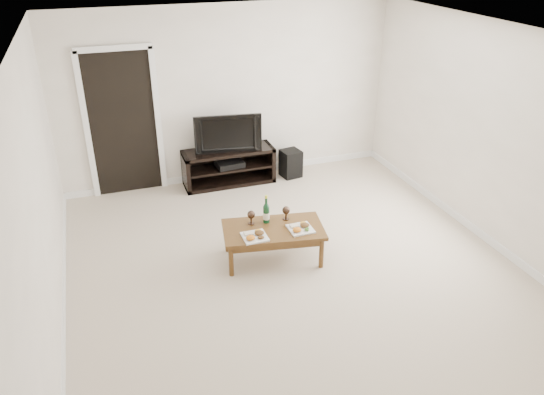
{
  "coord_description": "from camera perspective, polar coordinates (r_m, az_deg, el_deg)",
  "views": [
    {
      "loc": [
        -1.88,
        -4.67,
        3.51
      ],
      "look_at": [
        -0.09,
        0.52,
        0.7
      ],
      "focal_mm": 35.0,
      "sensor_mm": 36.0,
      "label": 1
    }
  ],
  "objects": [
    {
      "name": "plate_left",
      "position": [
        5.91,
        -1.87,
        -4.04
      ],
      "size": [
        0.27,
        0.27,
        0.07
      ],
      "primitive_type": "cube",
      "color": "white",
      "rests_on": "coffee_table"
    },
    {
      "name": "television",
      "position": [
        7.85,
        -4.83,
        7.06
      ],
      "size": [
        0.99,
        0.27,
        0.57
      ],
      "primitive_type": "imported",
      "rotation": [
        0.0,
        0.0,
        -0.15
      ],
      "color": "black",
      "rests_on": "media_console"
    },
    {
      "name": "floor",
      "position": [
        6.14,
        2.42,
        -7.81
      ],
      "size": [
        5.5,
        5.5,
        0.0
      ],
      "primitive_type": "plane",
      "color": "beige",
      "rests_on": "ground"
    },
    {
      "name": "subwoofer",
      "position": [
        8.31,
        2.02,
        3.69
      ],
      "size": [
        0.33,
        0.33,
        0.43
      ],
      "primitive_type": "cube",
      "rotation": [
        0.0,
        0.0,
        0.16
      ],
      "color": "black",
      "rests_on": "ground"
    },
    {
      "name": "goblet_left",
      "position": [
        6.16,
        -2.26,
        -2.15
      ],
      "size": [
        0.09,
        0.09,
        0.17
      ],
      "primitive_type": null,
      "color": "#38281E",
      "rests_on": "coffee_table"
    },
    {
      "name": "back_wall",
      "position": [
        7.99,
        -4.73,
        10.94
      ],
      "size": [
        5.0,
        0.04,
        2.6
      ],
      "primitive_type": "cube",
      "color": "white",
      "rests_on": "ground"
    },
    {
      "name": "goblet_right",
      "position": [
        6.25,
        1.52,
        -1.67
      ],
      "size": [
        0.09,
        0.09,
        0.17
      ],
      "primitive_type": null,
      "color": "#38281E",
      "rests_on": "coffee_table"
    },
    {
      "name": "media_console",
      "position": [
        8.06,
        -4.68,
        3.34
      ],
      "size": [
        1.37,
        0.45,
        0.55
      ],
      "primitive_type": "cube",
      "color": "black",
      "rests_on": "ground"
    },
    {
      "name": "doorway",
      "position": [
        7.82,
        -15.73,
        7.54
      ],
      "size": [
        0.9,
        0.02,
        2.05
      ],
      "primitive_type": "cube",
      "color": "black",
      "rests_on": "ground"
    },
    {
      "name": "av_receiver",
      "position": [
        8.04,
        -4.59,
        3.65
      ],
      "size": [
        0.43,
        0.34,
        0.08
      ],
      "primitive_type": "cube",
      "rotation": [
        0.0,
        0.0,
        0.1
      ],
      "color": "black",
      "rests_on": "media_console"
    },
    {
      "name": "plate_right",
      "position": [
        6.07,
        3.09,
        -3.19
      ],
      "size": [
        0.27,
        0.27,
        0.07
      ],
      "primitive_type": "cube",
      "color": "white",
      "rests_on": "coffee_table"
    },
    {
      "name": "ceiling",
      "position": [
        5.12,
        3.0,
        17.04
      ],
      "size": [
        5.0,
        5.5,
        0.04
      ],
      "primitive_type": "cube",
      "color": "white",
      "rests_on": "back_wall"
    },
    {
      "name": "wine_bottle",
      "position": [
        6.14,
        -0.62,
        -1.25
      ],
      "size": [
        0.07,
        0.07,
        0.35
      ],
      "primitive_type": "cylinder",
      "color": "#0F381C",
      "rests_on": "coffee_table"
    },
    {
      "name": "coffee_table",
      "position": [
        6.21,
        0.13,
        -4.98
      ],
      "size": [
        1.25,
        0.82,
        0.42
      ],
      "primitive_type": "cube",
      "rotation": [
        0.0,
        0.0,
        -0.17
      ],
      "color": "brown",
      "rests_on": "ground"
    }
  ]
}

